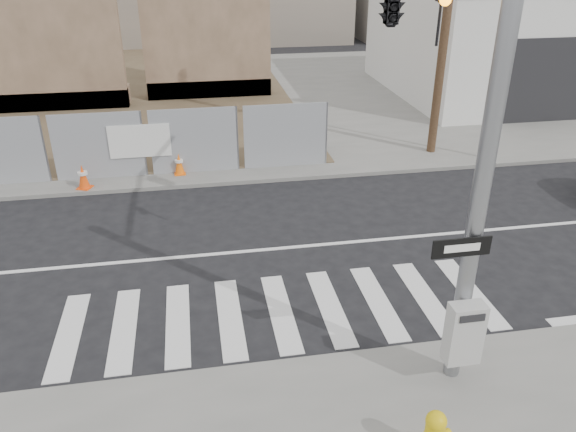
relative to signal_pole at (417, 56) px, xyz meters
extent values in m
plane|color=black|center=(-2.49, 2.05, -4.78)|extent=(100.00, 100.00, 0.00)
cube|color=slate|center=(-2.49, 16.05, -4.72)|extent=(50.00, 20.00, 0.12)
cylinder|color=gray|center=(0.01, -2.75, -1.16)|extent=(0.26, 0.26, 7.00)
cube|color=#B2B2AF|center=(-0.04, -3.03, -3.64)|extent=(0.55, 0.30, 1.05)
cube|color=black|center=(-0.24, -2.91, -2.16)|extent=(0.90, 0.03, 0.30)
cube|color=silver|center=(-0.24, -2.93, -2.16)|extent=(0.55, 0.01, 0.12)
imported|color=black|center=(0.01, -0.75, 0.79)|extent=(0.16, 0.20, 1.00)
cylinder|color=gray|center=(5.51, 6.65, -2.06)|extent=(0.12, 0.12, 5.20)
cube|color=brown|center=(-9.49, 15.05, -0.66)|extent=(6.00, 0.50, 8.00)
cube|color=brown|center=(-9.49, 15.45, -4.26)|extent=(6.00, 1.30, 0.80)
cube|color=brown|center=(-2.99, 16.05, -0.66)|extent=(5.50, 0.50, 8.00)
cube|color=brown|center=(-2.99, 16.45, -4.26)|extent=(5.50, 1.30, 0.80)
cube|color=silver|center=(11.51, 15.05, -2.26)|extent=(12.00, 10.00, 4.80)
cube|color=black|center=(9.51, 10.03, -3.06)|extent=(3.40, 0.06, 3.20)
sphere|color=#D9B70C|center=(-0.99, -4.28, -4.02)|extent=(0.29, 0.29, 0.29)
cube|color=#FF4D0D|center=(-7.13, 6.32, -4.65)|extent=(0.48, 0.48, 0.03)
cone|color=#FF4D0D|center=(-7.13, 6.32, -4.30)|extent=(0.43, 0.43, 0.72)
cylinder|color=silver|center=(-7.13, 6.32, -4.20)|extent=(0.28, 0.28, 0.08)
cube|color=orange|center=(-4.41, 6.94, -4.65)|extent=(0.36, 0.36, 0.03)
cone|color=orange|center=(-4.41, 6.94, -4.33)|extent=(0.32, 0.32, 0.66)
cylinder|color=silver|center=(-4.41, 6.94, -4.24)|extent=(0.26, 0.26, 0.08)
camera|label=1|loc=(-3.94, -9.40, 1.83)|focal=35.00mm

